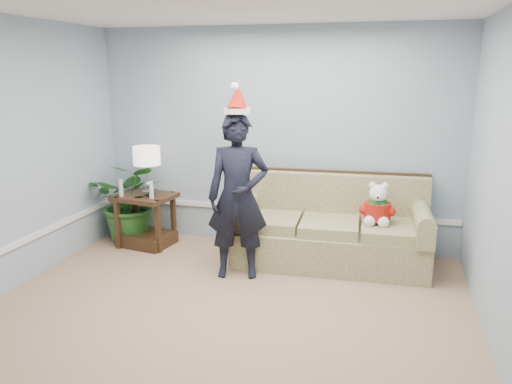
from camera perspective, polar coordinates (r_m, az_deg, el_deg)
The scene contains 10 objects.
room_shell at distance 3.82m, azimuth -6.41°, elevation 1.16°, with size 4.54×5.04×2.74m.
wainscot_trim at distance 5.57m, azimuth -13.03°, elevation -4.65°, with size 4.49×4.99×0.06m.
sofa at distance 5.84m, azimuth 8.53°, elevation -4.53°, with size 2.21×1.03×1.01m.
side_table at distance 6.50m, azimuth -12.42°, elevation -3.74°, with size 0.77×0.68×0.66m.
table_lamp at distance 6.36m, azimuth -12.37°, elevation 3.85°, with size 0.34×0.34×0.60m.
candle_pair at distance 6.26m, azimuth -13.55°, elevation 0.29°, with size 0.47×0.05×0.21m.
houseplant at distance 6.63m, azimuth -14.03°, elevation -1.05°, with size 0.95×0.82×1.05m, color #225720.
man at distance 5.25m, azimuth -2.08°, elevation -0.56°, with size 0.64×0.42×1.76m, color black.
santa_hat at distance 5.10m, azimuth -2.12°, elevation 10.49°, with size 0.29×0.32×0.32m.
teddy_bear at distance 5.61m, azimuth 13.70°, elevation -1.87°, with size 0.29×0.33×0.47m.
Camera 1 is at (1.38, -3.46, 2.18)m, focal length 35.00 mm.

